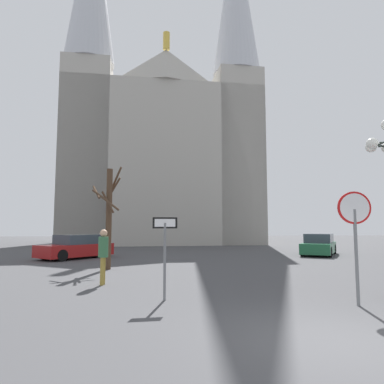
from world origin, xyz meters
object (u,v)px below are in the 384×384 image
parked_car_far_green (319,245)px  parked_car_near_red (76,247)px  bare_tree (109,215)px  cathedral (162,141)px  stop_sign (355,224)px  one_way_arrow_sign (165,246)px  pedestrian_walking (103,251)px

parked_car_far_green → parked_car_near_red: bearing=-176.7°
parked_car_far_green → bare_tree: bearing=-153.7°
parked_car_near_red → parked_car_far_green: size_ratio=0.95×
cathedral → stop_sign: size_ratio=13.66×
one_way_arrow_sign → bare_tree: bare_tree is taller
stop_sign → parked_car_far_green: size_ratio=0.59×
cathedral → bare_tree: cathedral is taller
parked_car_far_green → pedestrian_walking: (-12.41, -10.39, 0.44)m
cathedral → stop_sign: 32.04m
cathedral → one_way_arrow_sign: 30.89m
cathedral → pedestrian_walking: 28.70m
pedestrian_walking → cathedral: bearing=85.0°
cathedral → parked_car_near_red: bearing=-107.1°
bare_tree → parked_car_near_red: (-2.56, 5.45, -1.75)m
cathedral → parked_car_far_green: bearing=-58.3°
parked_car_far_green → cathedral: bearing=121.7°
one_way_arrow_sign → parked_car_near_red: bearing=112.1°
one_way_arrow_sign → bare_tree: (-2.35, 6.61, 1.01)m
stop_sign → parked_car_near_red: size_ratio=0.62×
one_way_arrow_sign → bare_tree: size_ratio=0.46×
cathedral → pedestrian_walking: size_ratio=21.02×
one_way_arrow_sign → parked_car_near_red: one_way_arrow_sign is taller
bare_tree → parked_car_near_red: size_ratio=1.04×
one_way_arrow_sign → cathedral: bearing=89.3°
cathedral → parked_car_far_green: size_ratio=8.04×
bare_tree → parked_car_near_red: bearing=115.2°
one_way_arrow_sign → pedestrian_walking: one_way_arrow_sign is taller
parked_car_far_green → one_way_arrow_sign: bearing=-129.0°
stop_sign → parked_car_far_green: stop_sign is taller
one_way_arrow_sign → bare_tree: bearing=109.6°
one_way_arrow_sign → parked_car_far_green: one_way_arrow_sign is taller
stop_sign → parked_car_near_red: bearing=126.0°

